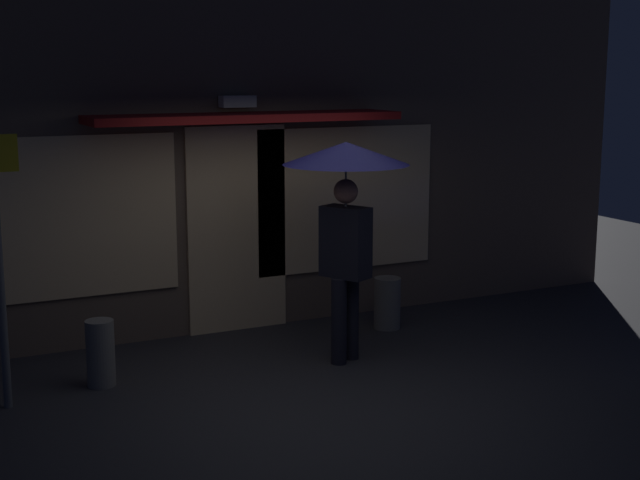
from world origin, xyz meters
name	(u,v)px	position (x,y,z in m)	size (l,w,h in m)	color
ground_plane	(328,393)	(0.00, 0.00, 0.00)	(18.00, 18.00, 0.00)	#2D2D33
building_facade	(230,135)	(0.00, 2.34, 2.09)	(10.10, 1.00, 4.22)	brown
person_with_umbrella	(346,186)	(0.54, 0.71, 1.71)	(1.19, 1.19, 2.12)	black
sidewalk_bollard	(387,303)	(1.47, 1.51, 0.28)	(0.29, 0.29, 0.56)	slate
sidewalk_bollard_2	(101,353)	(-1.73, 1.05, 0.30)	(0.25, 0.25, 0.60)	slate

